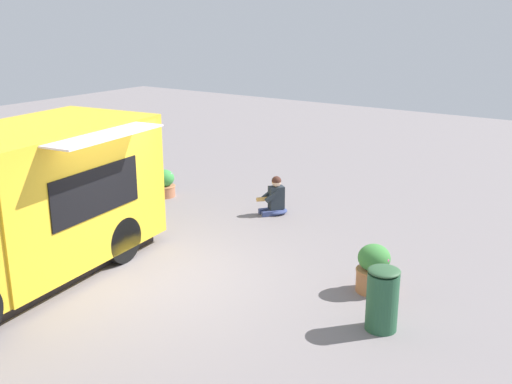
{
  "coord_description": "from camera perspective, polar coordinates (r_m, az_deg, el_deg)",
  "views": [
    {
      "loc": [
        6.95,
        6.85,
        4.44
      ],
      "look_at": [
        -1.95,
        0.77,
        1.2
      ],
      "focal_mm": 42.45,
      "sensor_mm": 36.0,
      "label": 1
    }
  ],
  "objects": [
    {
      "name": "person_customer",
      "position": [
        13.68,
        1.79,
        -0.68
      ],
      "size": [
        0.74,
        0.68,
        0.88
      ],
      "color": "navy",
      "rests_on": "ground_plane"
    },
    {
      "name": "food_truck",
      "position": [
        10.84,
        -21.6,
        -1.66
      ],
      "size": [
        5.67,
        3.22,
        2.57
      ],
      "color": "gold",
      "rests_on": "ground_plane"
    },
    {
      "name": "ground_plane",
      "position": [
        10.72,
        -9.4,
        -7.98
      ],
      "size": [
        40.0,
        40.0,
        0.0
      ],
      "primitive_type": "plane",
      "color": "slate"
    },
    {
      "name": "planter_flowering_far",
      "position": [
        10.13,
        11.02,
        -7.1
      ],
      "size": [
        0.58,
        0.58,
        0.81
      ],
      "color": "#AD6E44",
      "rests_on": "ground_plane"
    },
    {
      "name": "planter_flowering_near",
      "position": [
        15.15,
        -8.64,
        0.79
      ],
      "size": [
        0.55,
        0.55,
        0.68
      ],
      "color": "#B16D4D",
      "rests_on": "ground_plane"
    },
    {
      "name": "trash_bin",
      "position": [
        8.97,
        11.82,
        -9.79
      ],
      "size": [
        0.47,
        0.47,
        0.97
      ],
      "color": "#265538",
      "rests_on": "ground_plane"
    }
  ]
}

